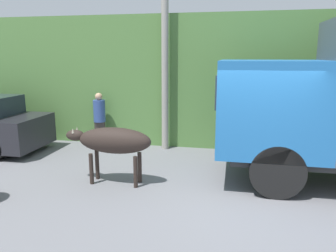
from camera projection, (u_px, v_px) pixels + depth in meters
ground_plane at (246, 197)px, 6.54m from camera, size 60.00×60.00×0.00m
hillside_embankment at (243, 77)px, 12.44m from camera, size 32.00×6.50×3.96m
building_backdrop at (124, 94)px, 11.77m from camera, size 6.09×2.70×2.81m
brown_cow at (113, 141)px, 7.07m from camera, size 1.94×0.57×1.26m
pedestrian_on_hill at (100, 117)px, 10.07m from camera, size 0.43×0.43×1.66m
utility_pole at (165, 44)px, 9.29m from camera, size 0.90×0.20×5.91m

